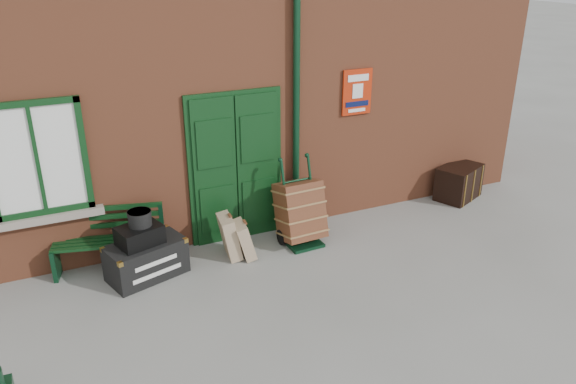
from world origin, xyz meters
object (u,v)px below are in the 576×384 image
porter_trolley (300,212)px  dark_trunk (459,182)px  houdini_trunk (146,259)px  bench (109,238)px

porter_trolley → dark_trunk: size_ratio=1.56×
houdini_trunk → porter_trolley: (2.29, 0.03, 0.24)m
bench → porter_trolley: bearing=5.9°
porter_trolley → dark_trunk: porter_trolley is taller
houdini_trunk → porter_trolley: size_ratio=0.78×
bench → houdini_trunk: 0.61m
bench → dark_trunk: bench is taller
porter_trolley → bench: bearing=169.0°
bench → dark_trunk: 5.94m
houdini_trunk → porter_trolley: 2.30m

